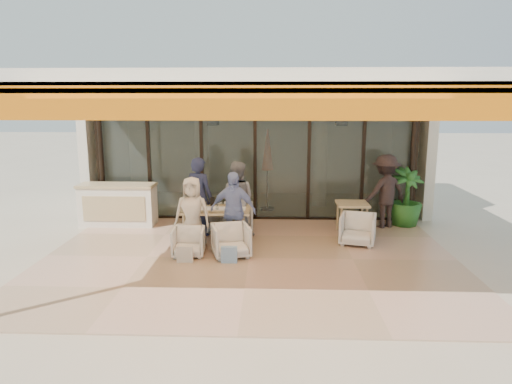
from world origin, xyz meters
The scene contains 21 objects.
ground centered at (0.00, 0.00, 0.00)m, with size 70.00×70.00×0.00m, color #C6B293.
terrace_floor centered at (0.00, 0.00, 0.01)m, with size 8.00×6.00×0.01m, color tan.
terrace_structure centered at (0.00, -0.26, 3.25)m, with size 8.00×6.00×3.40m.
glass_storefront centered at (0.00, 3.00, 1.60)m, with size 8.08×0.10×3.20m.
interior_block centered at (0.01, 5.31, 2.23)m, with size 9.05×3.62×3.52m.
host_counter centered at (-3.32, 2.30, 0.53)m, with size 1.85×0.65×1.04m.
dining_table centered at (-0.79, 1.08, 0.69)m, with size 1.50×0.90×0.93m.
chair_far_left centered at (-1.20, 2.03, 0.36)m, with size 0.70×0.65×0.72m, color silver.
chair_far_right centered at (-0.36, 2.03, 0.36)m, with size 0.69×0.65×0.71m, color silver.
chair_near_left centered at (-1.20, 0.13, 0.31)m, with size 0.61×0.57×0.63m, color silver.
chair_near_right centered at (-0.36, 0.13, 0.36)m, with size 0.69×0.65×0.71m, color silver.
diner_navy centered at (-1.20, 1.53, 0.90)m, with size 0.66×0.43×1.80m, color #1B213D.
diner_grey centered at (-0.36, 1.53, 0.85)m, with size 0.83×0.65×1.71m, color slate.
diner_cream centered at (-1.20, 0.63, 0.75)m, with size 0.74×0.48×1.51m, color beige.
diner_periwinkle centered at (-0.36, 0.63, 0.81)m, with size 0.95×0.40×1.62m, color #7986CA.
tote_bag_cream centered at (-1.20, -0.27, 0.17)m, with size 0.30×0.10×0.34m, color silver.
tote_bag_blue centered at (-0.36, -0.27, 0.17)m, with size 0.30×0.10×0.34m, color #99BFD8.
side_table centered at (2.26, 1.75, 0.64)m, with size 0.70×0.70×0.74m.
side_chair centered at (2.26, 1.00, 0.37)m, with size 0.71×0.67×0.74m, color silver.
standing_woman centered at (3.13, 2.34, 0.89)m, with size 1.15×0.66×1.78m, color black.
potted_palm centered at (3.68, 2.53, 0.72)m, with size 0.80×0.80×1.43m, color #1E5919.
Camera 1 is at (0.44, -8.41, 3.03)m, focal length 32.00 mm.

